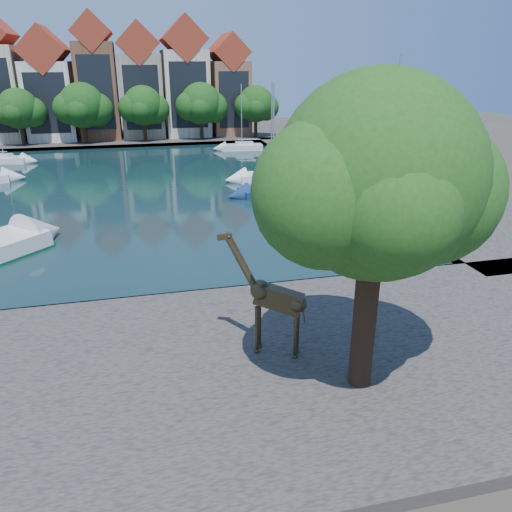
% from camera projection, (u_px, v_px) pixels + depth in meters
% --- Properties ---
extents(ground, '(160.00, 160.00, 0.00)m').
position_uv_depth(ground, '(140.00, 305.00, 24.51)').
color(ground, '#38332B').
rests_on(ground, ground).
extents(water_basin, '(38.00, 50.00, 0.08)m').
position_uv_depth(water_basin, '(134.00, 189.00, 46.20)').
color(water_basin, black).
rests_on(water_basin, ground).
extents(near_quay, '(50.00, 14.00, 0.50)m').
position_uv_depth(near_quay, '(144.00, 384.00, 18.09)').
color(near_quay, '#4E4743').
rests_on(near_quay, ground).
extents(far_quay, '(60.00, 16.00, 0.50)m').
position_uv_depth(far_quay, '(131.00, 138.00, 75.06)').
color(far_quay, '#4E4743').
rests_on(far_quay, ground).
extents(right_quay, '(14.00, 52.00, 0.50)m').
position_uv_depth(right_quay, '(381.00, 173.00, 51.56)').
color(right_quay, '#4E4743').
rests_on(right_quay, ground).
extents(plane_tree, '(8.32, 6.40, 10.62)m').
position_uv_depth(plane_tree, '(380.00, 185.00, 15.21)').
color(plane_tree, '#332114').
rests_on(plane_tree, near_quay).
extents(townhouse_west_inner, '(6.43, 9.18, 15.15)m').
position_uv_depth(townhouse_west_inner, '(50.00, 89.00, 70.15)').
color(townhouse_west_inner, white).
rests_on(townhouse_west_inner, far_quay).
extents(townhouse_center, '(5.44, 9.18, 16.93)m').
position_uv_depth(townhouse_center, '(97.00, 81.00, 71.19)').
color(townhouse_center, brown).
rests_on(townhouse_center, far_quay).
extents(townhouse_east_inner, '(5.94, 9.18, 15.79)m').
position_uv_depth(townhouse_east_inner, '(140.00, 85.00, 72.73)').
color(townhouse_east_inner, tan).
rests_on(townhouse_east_inner, far_quay).
extents(townhouse_east_mid, '(6.43, 9.18, 16.65)m').
position_uv_depth(townhouse_east_mid, '(185.00, 82.00, 74.01)').
color(townhouse_east_mid, beige).
rests_on(townhouse_east_mid, far_quay).
extents(townhouse_east_end, '(5.44, 9.18, 14.43)m').
position_uv_depth(townhouse_east_end, '(228.00, 89.00, 75.79)').
color(townhouse_east_end, brown).
rests_on(townhouse_east_end, far_quay).
extents(far_tree_west, '(6.76, 5.20, 7.36)m').
position_uv_depth(far_tree_west, '(19.00, 110.00, 65.28)').
color(far_tree_west, '#332114').
rests_on(far_tree_west, far_quay).
extents(far_tree_mid_west, '(7.80, 6.00, 8.00)m').
position_uv_depth(far_tree_mid_west, '(83.00, 107.00, 66.94)').
color(far_tree_mid_west, '#332114').
rests_on(far_tree_mid_west, far_quay).
extents(far_tree_mid_east, '(7.02, 5.40, 7.52)m').
position_uv_depth(far_tree_mid_east, '(144.00, 107.00, 68.74)').
color(far_tree_mid_east, '#332114').
rests_on(far_tree_mid_east, far_quay).
extents(far_tree_east, '(7.54, 5.80, 7.84)m').
position_uv_depth(far_tree_east, '(201.00, 105.00, 70.45)').
color(far_tree_east, '#332114').
rests_on(far_tree_east, far_quay).
extents(far_tree_far_east, '(6.76, 5.20, 7.36)m').
position_uv_depth(far_tree_far_east, '(256.00, 105.00, 72.25)').
color(far_tree_far_east, '#332114').
rests_on(far_tree_far_east, far_quay).
extents(giraffe_statue, '(3.12, 1.86, 4.79)m').
position_uv_depth(giraffe_statue, '(272.00, 297.00, 18.83)').
color(giraffe_statue, '#3A301D').
rests_on(giraffe_statue, near_quay).
extents(sailboat_left_e, '(5.69, 3.22, 10.39)m').
position_uv_depth(sailboat_left_e, '(4.00, 158.00, 57.45)').
color(sailboat_left_e, silver).
rests_on(sailboat_left_e, water_basin).
extents(sailboat_right_a, '(7.00, 4.50, 11.42)m').
position_uv_depth(sailboat_right_a, '(383.00, 241.00, 31.15)').
color(sailboat_right_a, silver).
rests_on(sailboat_right_a, water_basin).
extents(sailboat_right_b, '(6.34, 3.31, 9.37)m').
position_uv_depth(sailboat_right_b, '(273.00, 189.00, 44.13)').
color(sailboat_right_b, navy).
rests_on(sailboat_right_b, water_basin).
extents(sailboat_right_c, '(6.62, 2.56, 9.23)m').
position_uv_depth(sailboat_right_c, '(271.00, 174.00, 49.33)').
color(sailboat_right_c, white).
rests_on(sailboat_right_c, water_basin).
extents(sailboat_right_d, '(5.48, 2.43, 8.28)m').
position_uv_depth(sailboat_right_d, '(242.00, 146.00, 65.63)').
color(sailboat_right_d, silver).
rests_on(sailboat_right_d, water_basin).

